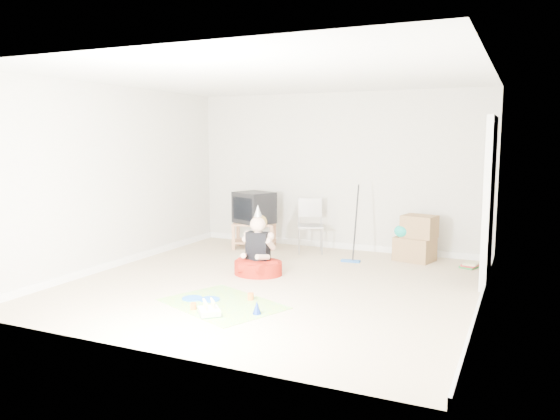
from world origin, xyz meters
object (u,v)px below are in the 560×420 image
at_px(cardboard_boxes, 416,239).
at_px(birthday_cake, 209,312).
at_px(crt_tv, 254,208).
at_px(tv_stand, 254,233).
at_px(folding_chair, 310,226).
at_px(seated_woman, 258,259).

bearing_deg(cardboard_boxes, birthday_cake, -112.99).
bearing_deg(birthday_cake, crt_tv, 109.34).
distance_m(tv_stand, folding_chair, 1.01).
bearing_deg(tv_stand, cardboard_boxes, 3.74).
relative_size(crt_tv, seated_woman, 0.63).
distance_m(cardboard_boxes, birthday_cake, 3.83).
distance_m(folding_chair, cardboard_boxes, 1.68).
distance_m(seated_woman, birthday_cake, 1.80).
bearing_deg(crt_tv, tv_stand, -52.44).
bearing_deg(birthday_cake, cardboard_boxes, 67.01).
height_order(folding_chair, seated_woman, seated_woman).
bearing_deg(seated_woman, tv_stand, 118.72).
bearing_deg(tv_stand, crt_tv, 104.04).
bearing_deg(folding_chair, tv_stand, -176.26).
bearing_deg(cardboard_boxes, tv_stand, -176.26).
bearing_deg(folding_chair, crt_tv, -176.26).
height_order(tv_stand, seated_woman, seated_woman).
xyz_separation_m(seated_woman, birthday_cake, (0.31, -1.77, -0.17)).
xyz_separation_m(folding_chair, birthday_cake, (0.18, -3.40, -0.40)).
height_order(crt_tv, seated_woman, seated_woman).
bearing_deg(seated_woman, cardboard_boxes, 44.11).
bearing_deg(cardboard_boxes, seated_woman, -135.89).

